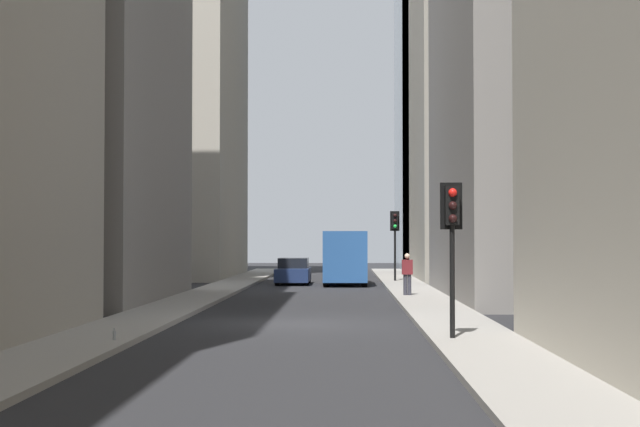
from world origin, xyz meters
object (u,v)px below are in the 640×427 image
Objects in this scene: traffic_light_foreground at (452,224)px; sedan_navy at (293,272)px; delivery_truck at (345,257)px; discarded_bottle at (114,335)px; pedestrian at (407,272)px; traffic_light_midblock at (395,229)px.

sedan_navy is at bearing 10.79° from traffic_light_foreground.
delivery_truck is 1.79× the size of traffic_light_foreground.
delivery_truck is 23.93× the size of discarded_bottle.
pedestrian is 6.33× the size of discarded_bottle.
traffic_light_foreground is at bearing -85.17° from discarded_bottle.
discarded_bottle is at bearing 169.54° from delivery_truck.
traffic_light_midblock is 31.10m from discarded_bottle.
discarded_bottle is (-28.58, 2.41, -0.42)m from sedan_navy.
traffic_light_midblock reaches higher than sedan_navy.
traffic_light_foreground reaches higher than delivery_truck.
traffic_light_midblock is at bearing -0.47° from traffic_light_foreground.
pedestrian is at bearing -24.69° from discarded_bottle.
delivery_truck is 1.50× the size of sedan_navy.
sedan_navy is 28.51m from traffic_light_foreground.
delivery_truck is 27.69m from traffic_light_foreground.
discarded_bottle is (-16.90, 7.77, -0.82)m from pedestrian.
sedan_navy is 6.17m from traffic_light_midblock.
pedestrian is at bearing -167.21° from delivery_truck.
sedan_navy is (0.38, 2.80, -0.80)m from delivery_truck.
sedan_navy is at bearing 103.78° from traffic_light_midblock.
traffic_light_midblock reaches higher than delivery_truck.
pedestrian is (-13.04, 0.20, -1.90)m from traffic_light_midblock.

